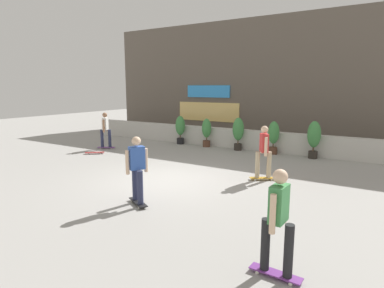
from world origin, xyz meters
TOP-DOWN VIEW (x-y plane):
  - ground_plane at (0.00, 0.00)m, footprint 48.00×48.00m
  - planter_wall at (0.00, 6.00)m, footprint 18.00×0.40m
  - building_backdrop at (-0.01, 10.00)m, footprint 20.00×2.08m
  - potted_plant_0 at (-3.19, 5.55)m, footprint 0.48×0.48m
  - potted_plant_1 at (-1.67, 5.55)m, footprint 0.45×0.45m
  - potted_plant_2 at (-0.02, 5.55)m, footprint 0.51×0.51m
  - potted_plant_3 at (1.62, 5.55)m, footprint 0.47×0.47m
  - potted_plant_4 at (3.26, 5.55)m, footprint 0.52×0.52m
  - skater_far_right at (2.58, 1.51)m, footprint 0.78×0.60m
  - skater_by_wall_right at (-5.43, 2.64)m, footprint 0.80×0.56m
  - skater_far_left at (4.51, -3.41)m, footprint 0.81×0.56m
  - skater_foreground at (0.69, -2.15)m, footprint 0.80×0.56m
  - skateboard_near_camera at (-4.96, 1.52)m, footprint 0.74×0.67m

SIDE VIEW (x-z plane):
  - ground_plane at x=0.00m, z-range 0.00..0.00m
  - skateboard_near_camera at x=-4.96m, z-range 0.02..0.10m
  - planter_wall at x=0.00m, z-range 0.00..0.90m
  - potted_plant_1 at x=-1.67m, z-range 0.09..1.46m
  - potted_plant_3 at x=1.62m, z-range 0.10..1.52m
  - potted_plant_0 at x=-3.19m, z-range 0.11..1.53m
  - potted_plant_2 at x=-0.02m, z-range 0.12..1.61m
  - potted_plant_4 at x=3.26m, z-range 0.13..1.64m
  - skater_far_right at x=2.58m, z-range 0.09..1.79m
  - skater_by_wall_right at x=-5.43m, z-range 0.09..1.79m
  - skater_far_left at x=4.51m, z-range 0.09..1.79m
  - skater_foreground at x=0.69m, z-range 0.09..1.79m
  - building_backdrop at x=-0.01m, z-range 0.00..6.50m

